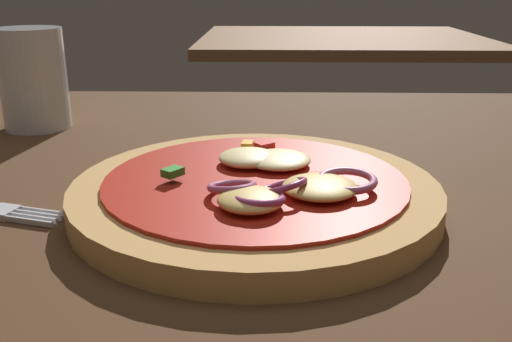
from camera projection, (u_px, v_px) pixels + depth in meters
The scene contains 4 objects.
dining_table at pixel (290, 228), 0.41m from camera, with size 1.42×0.87×0.03m.
pizza at pixel (257, 191), 0.41m from camera, with size 0.26×0.26×0.04m.
beer_glass at pixel (34, 85), 0.61m from camera, with size 0.07×0.07×0.11m.
background_table at pixel (342, 41), 1.58m from camera, with size 0.78×0.64×0.03m.
Camera 1 is at (-0.01, -0.37, 0.19)m, focal length 39.83 mm.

